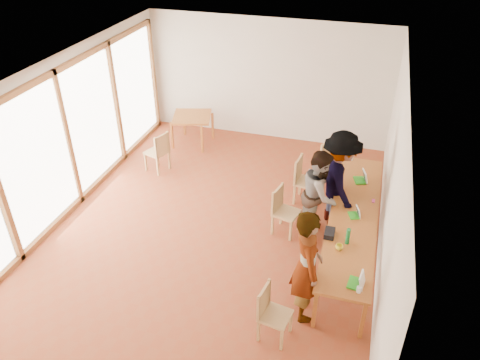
{
  "coord_description": "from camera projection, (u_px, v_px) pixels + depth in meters",
  "views": [
    {
      "loc": [
        2.46,
        -6.67,
        5.54
      ],
      "look_at": [
        0.47,
        0.05,
        1.1
      ],
      "focal_mm": 35.0,
      "sensor_mm": 36.0,
      "label": 1
    }
  ],
  "objects": [
    {
      "name": "person_mid",
      "position": [
        320.0,
        194.0,
        8.34
      ],
      "size": [
        0.68,
        0.86,
        1.72
      ],
      "primitive_type": "imported",
      "rotation": [
        0.0,
        0.0,
        1.54
      ],
      "color": "gray",
      "rests_on": "ground"
    },
    {
      "name": "condiment_cup",
      "position": [
        351.0,
        159.0,
        9.58
      ],
      "size": [
        0.08,
        0.08,
        0.06
      ],
      "primitive_type": "cylinder",
      "color": "white",
      "rests_on": "communal_table"
    },
    {
      "name": "person_near",
      "position": [
        307.0,
        266.0,
        6.67
      ],
      "size": [
        0.65,
        0.79,
        1.87
      ],
      "primitive_type": "imported",
      "rotation": [
        0.0,
        0.0,
        1.91
      ],
      "color": "gray",
      "rests_on": "ground"
    },
    {
      "name": "black_pouch",
      "position": [
        330.0,
        233.0,
        7.51
      ],
      "size": [
        0.16,
        0.26,
        0.09
      ],
      "primitive_type": "cube",
      "color": "black",
      "rests_on": "communal_table"
    },
    {
      "name": "wall_front",
      "position": [
        88.0,
        339.0,
        4.91
      ],
      "size": [
        6.0,
        0.1,
        3.0
      ],
      "primitive_type": "cube",
      "color": "beige",
      "rests_on": "ground"
    },
    {
      "name": "chair_spare",
      "position": [
        159.0,
        148.0,
        10.38
      ],
      "size": [
        0.56,
        0.56,
        0.5
      ],
      "rotation": [
        0.0,
        0.0,
        2.81
      ],
      "color": "tan",
      "rests_on": "ground"
    },
    {
      "name": "clear_glass",
      "position": [
        359.0,
        290.0,
        6.47
      ],
      "size": [
        0.07,
        0.07,
        0.09
      ],
      "primitive_type": "cylinder",
      "color": "silver",
      "rests_on": "communal_table"
    },
    {
      "name": "communal_table",
      "position": [
        354.0,
        217.0,
        8.04
      ],
      "size": [
        0.8,
        4.0,
        0.75
      ],
      "color": "#A66125",
      "rests_on": "ground"
    },
    {
      "name": "laptop_near",
      "position": [
        358.0,
        282.0,
        6.57
      ],
      "size": [
        0.25,
        0.28,
        0.22
      ],
      "rotation": [
        0.0,
        0.0,
        -0.13
      ],
      "color": "green",
      "rests_on": "communal_table"
    },
    {
      "name": "wall_back",
      "position": [
        268.0,
        80.0,
        11.39
      ],
      "size": [
        6.0,
        0.1,
        3.0
      ],
      "primitive_type": "cube",
      "color": "beige",
      "rests_on": "ground"
    },
    {
      "name": "chair_far",
      "position": [
        303.0,
        175.0,
        9.38
      ],
      "size": [
        0.5,
        0.5,
        0.52
      ],
      "rotation": [
        0.0,
        0.0,
        -0.12
      ],
      "color": "tan",
      "rests_on": "ground"
    },
    {
      "name": "window_wall",
      "position": [
        66.0,
        136.0,
        8.86
      ],
      "size": [
        0.1,
        8.0,
        3.0
      ],
      "primitive_type": "cube",
      "color": "white",
      "rests_on": "ground"
    },
    {
      "name": "chair_mid",
      "position": [
        282.0,
        206.0,
        8.54
      ],
      "size": [
        0.52,
        0.52,
        0.49
      ],
      "rotation": [
        0.0,
        0.0,
        -0.24
      ],
      "color": "tan",
      "rests_on": "ground"
    },
    {
      "name": "pink_phone",
      "position": [
        373.0,
        201.0,
        8.35
      ],
      "size": [
        0.05,
        0.1,
        0.01
      ],
      "primitive_type": "cube",
      "color": "#C23080",
      "rests_on": "communal_table"
    },
    {
      "name": "laptop_mid",
      "position": [
        356.0,
        214.0,
        7.95
      ],
      "size": [
        0.24,
        0.25,
        0.18
      ],
      "rotation": [
        0.0,
        0.0,
        0.35
      ],
      "color": "green",
      "rests_on": "communal_table"
    },
    {
      "name": "laptop_far",
      "position": [
        362.0,
        178.0,
        8.89
      ],
      "size": [
        0.29,
        0.31,
        0.22
      ],
      "rotation": [
        0.0,
        0.0,
        0.3
      ],
      "color": "green",
      "rests_on": "communal_table"
    },
    {
      "name": "green_bottle",
      "position": [
        348.0,
        236.0,
        7.3
      ],
      "size": [
        0.07,
        0.07,
        0.28
      ],
      "primitive_type": "cylinder",
      "color": "#15692F",
      "rests_on": "communal_table"
    },
    {
      "name": "side_table",
      "position": [
        192.0,
        119.0,
        11.47
      ],
      "size": [
        0.9,
        0.9,
        0.75
      ],
      "rotation": [
        0.0,
        0.0,
        0.27
      ],
      "color": "#A66125",
      "rests_on": "ground"
    },
    {
      "name": "person_far",
      "position": [
        339.0,
        180.0,
        8.54
      ],
      "size": [
        1.14,
        1.43,
        1.93
      ],
      "primitive_type": "imported",
      "rotation": [
        0.0,
        0.0,
        1.97
      ],
      "color": "gray",
      "rests_on": "ground"
    },
    {
      "name": "chair_near",
      "position": [
        269.0,
        308.0,
        6.53
      ],
      "size": [
        0.47,
        0.47,
        0.47
      ],
      "rotation": [
        0.0,
        0.0,
        -0.17
      ],
      "color": "tan",
      "rests_on": "ground"
    },
    {
      "name": "wall_right",
      "position": [
        392.0,
        185.0,
        7.43
      ],
      "size": [
        0.1,
        8.0,
        3.0
      ],
      "primitive_type": "cube",
      "color": "beige",
      "rests_on": "ground"
    },
    {
      "name": "chair_empty",
      "position": [
        329.0,
        157.0,
        10.06
      ],
      "size": [
        0.56,
        0.56,
        0.49
      ],
      "rotation": [
        0.0,
        0.0,
        -0.39
      ],
      "color": "tan",
      "rests_on": "ground"
    },
    {
      "name": "ceiling",
      "position": [
        211.0,
        74.0,
        7.34
      ],
      "size": [
        6.0,
        8.0,
        0.04
      ],
      "primitive_type": "cube",
      "color": "white",
      "rests_on": "wall_back"
    },
    {
      "name": "ground",
      "position": [
        216.0,
        226.0,
        8.95
      ],
      "size": [
        8.0,
        8.0,
        0.0
      ],
      "primitive_type": "plane",
      "color": "brown",
      "rests_on": "ground"
    },
    {
      "name": "yellow_mug",
      "position": [
        339.0,
        247.0,
        7.22
      ],
      "size": [
        0.13,
        0.13,
        0.09
      ],
      "primitive_type": "imported",
      "rotation": [
        0.0,
        0.0,
        0.11
      ],
      "color": "yellow",
      "rests_on": "communal_table"
    }
  ]
}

